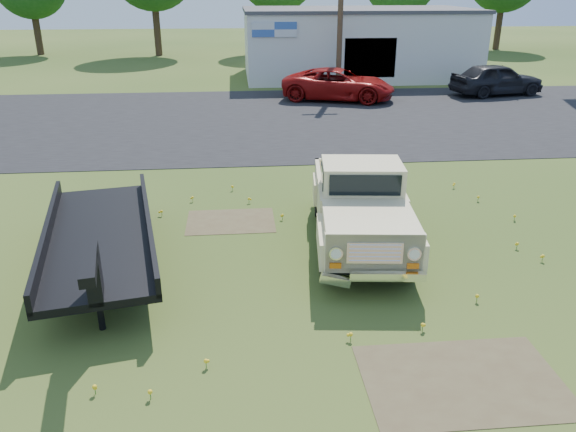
% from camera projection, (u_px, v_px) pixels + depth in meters
% --- Properties ---
extents(ground, '(140.00, 140.00, 0.00)m').
position_uv_depth(ground, '(332.00, 287.00, 11.11)').
color(ground, '#2F4B18').
rests_on(ground, ground).
extents(asphalt_lot, '(90.00, 14.00, 0.02)m').
position_uv_depth(asphalt_lot, '(276.00, 119.00, 24.90)').
color(asphalt_lot, black).
rests_on(asphalt_lot, ground).
extents(dirt_patch_a, '(3.00, 2.00, 0.01)m').
position_uv_depth(dirt_patch_a, '(462.00, 381.00, 8.48)').
color(dirt_patch_a, brown).
rests_on(dirt_patch_a, ground).
extents(dirt_patch_b, '(2.20, 1.60, 0.01)m').
position_uv_depth(dirt_patch_b, '(231.00, 221.00, 14.16)').
color(dirt_patch_b, brown).
rests_on(dirt_patch_b, ground).
extents(commercial_building, '(14.20, 8.20, 4.15)m').
position_uv_depth(commercial_building, '(356.00, 42.00, 35.64)').
color(commercial_building, silver).
rests_on(commercial_building, ground).
extents(utility_pole_mid, '(1.60, 0.30, 9.00)m').
position_uv_depth(utility_pole_mid, '(341.00, 3.00, 29.91)').
color(utility_pole_mid, '#412A1E').
rests_on(utility_pole_mid, ground).
extents(vintage_pickup_truck, '(2.64, 5.56, 1.95)m').
position_uv_depth(vintage_pickup_truck, '(360.00, 204.00, 12.61)').
color(vintage_pickup_truck, beige).
rests_on(vintage_pickup_truck, ground).
extents(flatbed_trailer, '(3.22, 6.54, 1.71)m').
position_uv_depth(flatbed_trailer, '(99.00, 231.00, 11.53)').
color(flatbed_trailer, black).
rests_on(flatbed_trailer, ground).
extents(red_pickup, '(6.18, 4.21, 1.57)m').
position_uv_depth(red_pickup, '(339.00, 85.00, 28.58)').
color(red_pickup, maroon).
rests_on(red_pickup, ground).
extents(dark_sedan, '(5.17, 2.81, 1.67)m').
position_uv_depth(dark_sedan, '(497.00, 79.00, 29.82)').
color(dark_sedan, black).
rests_on(dark_sedan, ground).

